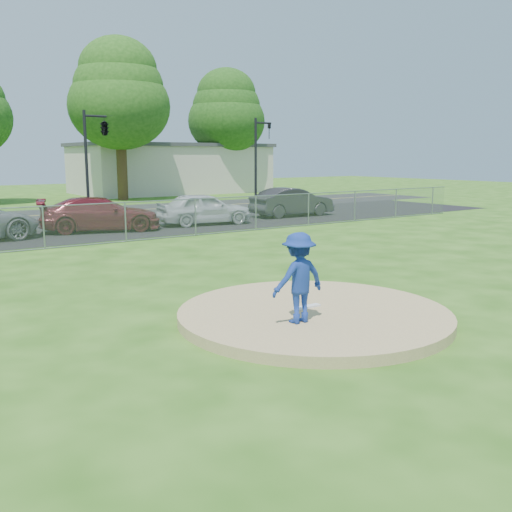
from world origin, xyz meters
The scene contains 15 objects.
ground centered at (0.00, 10.00, 0.00)m, with size 120.00×120.00×0.00m, color #275612.
pitchers_mound centered at (0.00, 0.00, 0.10)m, with size 5.40×5.40×0.20m, color tan.
pitching_rubber centered at (0.00, 0.20, 0.22)m, with size 0.60×0.15×0.04m, color white.
chain_link_fence centered at (0.00, 12.00, 0.75)m, with size 40.00×0.06×1.50m, color gray.
parking_lot centered at (0.00, 16.50, 0.01)m, with size 50.00×8.00×0.01m, color black.
street centered at (0.00, 24.00, 0.00)m, with size 60.00×7.00×0.01m, color #232326.
commercial_building centered at (16.00, 38.00, 2.16)m, with size 16.40×9.40×4.30m.
tree_right centered at (9.00, 32.00, 7.65)m, with size 7.28×7.28×11.63m.
tree_far_right centered at (20.00, 35.00, 7.06)m, with size 6.72×6.72×10.74m.
traffic_signal_center centered at (3.97, 22.00, 4.61)m, with size 1.42×2.48×5.60m.
traffic_signal_right centered at (14.24, 22.00, 3.36)m, with size 1.28×0.20×5.60m.
pitcher centered at (-0.79, -0.47, 1.03)m, with size 1.07×0.62×1.66m, color navy.
parked_car_darkred centered at (1.32, 15.58, 0.75)m, with size 2.06×5.07×1.47m, color maroon.
parked_car_pearl centered at (6.23, 15.17, 0.77)m, with size 1.79×4.44×1.51m, color silver.
parked_car_charcoal centered at (12.03, 15.75, 0.77)m, with size 1.61×4.62×1.52m, color #272729.
Camera 1 is at (-7.23, -8.31, 3.21)m, focal length 40.00 mm.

